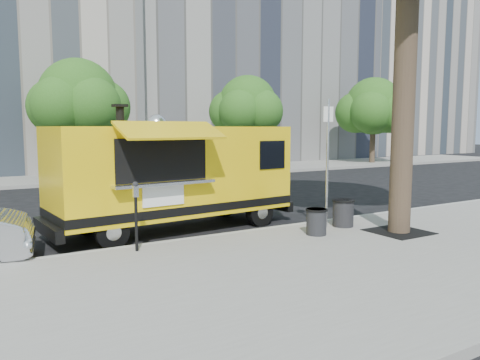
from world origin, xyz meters
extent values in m
plane|color=black|center=(0.00, 0.00, 0.00)|extent=(120.00, 120.00, 0.00)
cube|color=gray|center=(0.00, -4.00, 0.07)|extent=(60.00, 6.00, 0.15)
cube|color=#999993|center=(0.00, -0.93, 0.07)|extent=(60.00, 0.14, 0.16)
cube|color=gray|center=(0.00, 13.50, 0.07)|extent=(60.00, 5.00, 0.15)
cube|color=gray|center=(12.00, 23.00, 10.00)|extent=(20.00, 14.00, 20.00)
cube|color=beige|center=(30.00, 24.00, 8.00)|extent=(16.00, 12.00, 16.00)
cylinder|color=#33261C|center=(2.60, -2.80, 3.40)|extent=(0.48, 0.48, 6.50)
cube|color=black|center=(2.60, -2.80, 0.15)|extent=(1.20, 1.20, 0.02)
cylinder|color=#33261C|center=(-1.00, 12.70, 1.45)|extent=(0.36, 0.36, 2.60)
sphere|color=#245216|center=(-1.00, 12.70, 3.85)|extent=(3.60, 3.60, 3.60)
cylinder|color=#33261C|center=(8.00, 12.40, 1.45)|extent=(0.36, 0.36, 2.60)
sphere|color=#245216|center=(8.00, 12.40, 3.74)|extent=(3.24, 3.24, 3.24)
cylinder|color=#33261C|center=(18.00, 12.60, 1.45)|extent=(0.36, 0.36, 2.60)
sphere|color=#245216|center=(18.00, 12.60, 3.91)|extent=(3.78, 3.78, 3.78)
cylinder|color=silver|center=(1.55, -1.55, 1.65)|extent=(0.06, 0.06, 3.00)
cube|color=white|center=(1.55, -1.55, 2.80)|extent=(0.28, 0.02, 0.35)
cylinder|color=black|center=(-3.00, -1.35, 0.68)|extent=(0.06, 0.06, 1.05)
cube|color=silver|center=(-3.00, -1.35, 1.30)|extent=(0.10, 0.08, 0.22)
sphere|color=black|center=(-3.00, -1.35, 1.43)|extent=(0.11, 0.11, 0.11)
cube|color=yellow|center=(-1.39, 0.60, 1.48)|extent=(5.89, 2.45, 2.07)
cube|color=black|center=(-1.39, 0.60, 0.64)|extent=(5.91, 2.47, 0.19)
cube|color=black|center=(1.55, 0.86, 0.40)|extent=(0.34, 1.85, 0.26)
cube|color=black|center=(-4.32, 0.34, 0.40)|extent=(0.34, 1.85, 0.26)
cube|color=black|center=(1.49, 0.86, 1.81)|extent=(0.19, 1.55, 0.84)
cylinder|color=black|center=(0.66, -0.03, 0.35)|extent=(0.73, 0.31, 0.71)
cylinder|color=black|center=(0.52, 1.59, 0.35)|extent=(0.73, 0.31, 0.71)
cylinder|color=black|center=(-3.21, -0.38, 0.35)|extent=(0.73, 0.31, 0.71)
cylinder|color=black|center=(-3.35, 1.24, 0.35)|extent=(0.73, 0.31, 0.71)
cube|color=black|center=(-2.10, -0.38, 1.81)|extent=(2.13, 0.37, 0.93)
cube|color=silver|center=(-2.08, -0.54, 1.31)|extent=(2.34, 0.56, 0.06)
cube|color=yellow|center=(-2.06, -0.85, 2.44)|extent=(2.28, 1.03, 0.38)
cube|color=white|center=(-2.09, -0.46, 1.04)|extent=(0.97, 0.13, 0.44)
cylinder|color=black|center=(-2.71, 0.48, 2.74)|extent=(0.18, 0.18, 0.49)
sphere|color=silver|center=(-1.75, 0.74, 2.56)|extent=(0.49, 0.49, 0.49)
sphere|color=#9C3C22|center=(-2.61, -0.13, 1.76)|extent=(0.74, 0.74, 0.74)
cylinder|color=#FF590C|center=(-2.59, -0.36, 1.63)|extent=(0.31, 0.13, 0.30)
cylinder|color=black|center=(1.95, -1.69, 0.47)|extent=(0.49, 0.49, 0.64)
cylinder|color=black|center=(1.95, -1.69, 0.77)|extent=(0.53, 0.53, 0.04)
cylinder|color=black|center=(0.83, -2.05, 0.44)|extent=(0.44, 0.44, 0.57)
cylinder|color=black|center=(0.83, -2.05, 0.70)|extent=(0.48, 0.48, 0.04)
camera|label=1|loc=(-5.78, -9.84, 2.49)|focal=35.00mm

